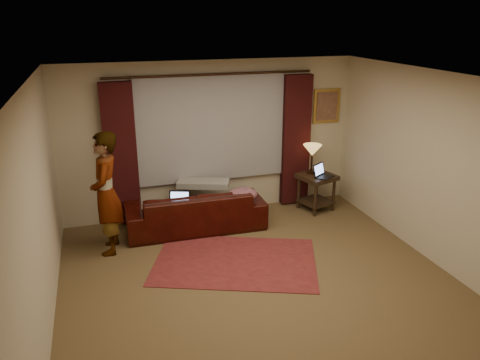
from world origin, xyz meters
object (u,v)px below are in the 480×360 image
at_px(end_table, 316,192).
at_px(tiffany_lamp, 312,159).
at_px(person, 106,194).
at_px(laptop_sofa, 178,201).
at_px(laptop_table, 325,171).
at_px(sofa, 195,203).

distance_m(end_table, tiffany_lamp, 0.60).
height_order(end_table, tiffany_lamp, tiffany_lamp).
bearing_deg(person, laptop_sofa, 109.88).
relative_size(end_table, laptop_table, 1.91).
distance_m(sofa, tiffany_lamp, 2.20).
bearing_deg(end_table, tiffany_lamp, 117.63).
distance_m(laptop_sofa, person, 1.13).
xyz_separation_m(laptop_sofa, laptop_table, (2.55, 0.11, 0.20)).
xyz_separation_m(tiffany_lamp, person, (-3.48, -0.61, -0.01)).
xyz_separation_m(end_table, tiffany_lamp, (-0.06, 0.11, 0.58)).
relative_size(sofa, laptop_table, 6.49).
bearing_deg(laptop_sofa, sofa, 44.82).
bearing_deg(person, sofa, 112.79).
xyz_separation_m(end_table, person, (-3.54, -0.50, 0.57)).
distance_m(end_table, laptop_table, 0.47).
distance_m(end_table, person, 3.62).
bearing_deg(laptop_table, sofa, 145.37).
bearing_deg(tiffany_lamp, laptop_table, -65.79).
distance_m(laptop_sofa, tiffany_lamp, 2.48).
height_order(sofa, person, person).
distance_m(sofa, end_table, 2.20).
bearing_deg(laptop_table, tiffany_lamp, 80.27).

